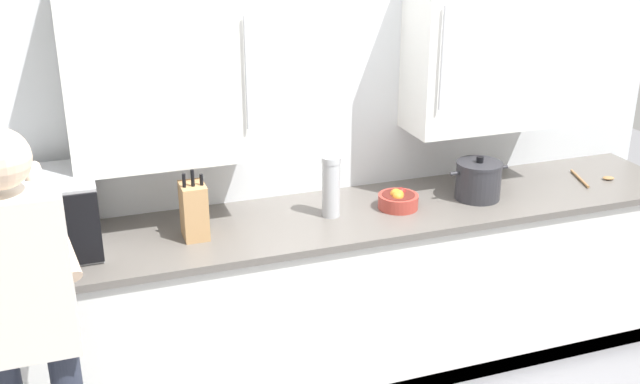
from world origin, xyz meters
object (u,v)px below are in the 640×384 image
(microwave_oven, at_px, (31,218))
(thermos_flask, at_px, (331,186))
(stock_pot, at_px, (478,180))
(person_figure, at_px, (25,317))
(fruit_bowl, at_px, (398,200))
(wooden_spoon, at_px, (593,178))
(knife_block, at_px, (194,210))

(microwave_oven, relative_size, thermos_flask, 2.55)
(stock_pot, relative_size, person_figure, 0.20)
(microwave_oven, xyz_separation_m, fruit_bowl, (1.70, -0.06, -0.13))
(wooden_spoon, distance_m, thermos_flask, 1.53)
(wooden_spoon, height_order, person_figure, person_figure)
(microwave_oven, xyz_separation_m, thermos_flask, (1.35, -0.04, -0.02))
(thermos_flask, height_order, fruit_bowl, thermos_flask)
(stock_pot, bearing_deg, wooden_spoon, 1.49)
(knife_block, distance_m, fruit_bowl, 1.02)
(microwave_oven, distance_m, thermos_flask, 1.35)
(microwave_oven, relative_size, knife_block, 2.31)
(fruit_bowl, bearing_deg, knife_block, -179.94)
(thermos_flask, relative_size, stock_pot, 0.92)
(wooden_spoon, bearing_deg, stock_pot, -178.51)
(stock_pot, bearing_deg, fruit_bowl, 177.85)
(thermos_flask, bearing_deg, fruit_bowl, -3.23)
(wooden_spoon, relative_size, person_figure, 0.15)
(stock_pot, bearing_deg, person_figure, -163.15)
(wooden_spoon, distance_m, fruit_bowl, 1.18)
(fruit_bowl, bearing_deg, thermos_flask, 176.77)
(person_figure, bearing_deg, knife_block, 43.37)
(microwave_oven, distance_m, person_figure, 0.73)
(knife_block, xyz_separation_m, stock_pot, (1.45, -0.02, -0.03))
(person_figure, bearing_deg, thermos_flask, 26.68)
(thermos_flask, bearing_deg, person_figure, -153.32)
(knife_block, xyz_separation_m, person_figure, (-0.71, -0.67, -0.03))
(wooden_spoon, height_order, fruit_bowl, fruit_bowl)
(thermos_flask, bearing_deg, knife_block, -178.22)
(microwave_oven, height_order, fruit_bowl, microwave_oven)
(wooden_spoon, xyz_separation_m, fruit_bowl, (-1.18, -0.00, 0.03))
(knife_block, height_order, thermos_flask, knife_block)
(stock_pot, bearing_deg, knife_block, 179.39)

